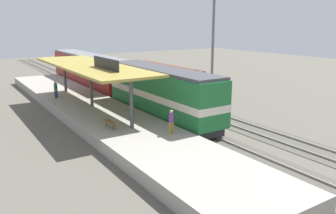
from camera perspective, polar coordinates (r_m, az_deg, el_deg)
name	(u,v)px	position (r m, az deg, el deg)	size (l,w,h in m)	color
ground_plane	(154,106)	(35.34, -2.31, 0.12)	(120.00, 120.00, 0.00)	#5B564C
track_near	(137,109)	(34.39, -5.18, -0.26)	(3.20, 110.00, 0.16)	#4E4941
track_far	(175,103)	(36.69, 1.18, 0.69)	(3.20, 110.00, 0.16)	#4E4941
platform	(92,111)	(32.48, -12.39, -0.61)	(6.00, 44.00, 0.90)	#9E998E
station_canopy	(90,67)	(31.64, -12.71, 6.53)	(5.20, 18.00, 4.70)	#47474C
platform_bench	(110,122)	(25.24, -9.59, -2.54)	(0.44, 1.70, 0.50)	#333338
locomotive	(161,93)	(29.92, -1.11, 2.34)	(2.93, 14.43, 4.44)	#28282D
passenger_carriage_single	(88,70)	(46.02, -13.08, 5.92)	(2.90, 20.00, 4.24)	#28282D
freight_car	(162,82)	(38.38, -0.92, 4.23)	(2.80, 12.00, 3.54)	#28282D
light_mast	(214,22)	(35.98, 7.54, 13.76)	(1.10, 1.10, 11.70)	slate
person_waiting	(171,121)	(23.53, 0.55, -2.25)	(0.34, 0.34, 1.71)	olive
person_walking	(56,89)	(36.63, -18.08, 2.90)	(0.34, 0.34, 1.71)	navy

